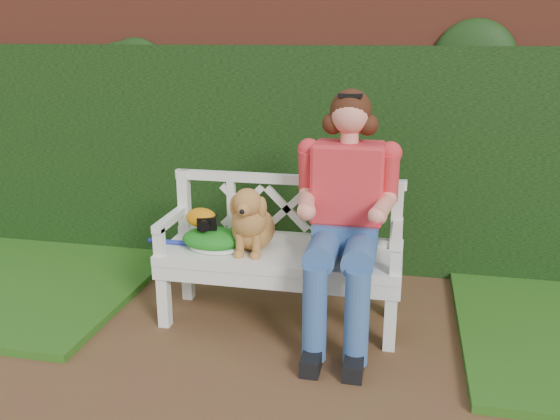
# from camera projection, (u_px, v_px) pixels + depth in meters

# --- Properties ---
(ground) EXTENTS (60.00, 60.00, 0.00)m
(ground) POSITION_uv_depth(u_px,v_px,m) (258.00, 377.00, 3.21)
(ground) COLOR brown
(brick_wall) EXTENTS (10.00, 0.30, 2.20)m
(brick_wall) POSITION_uv_depth(u_px,v_px,m) (315.00, 124.00, 4.67)
(brick_wall) COLOR brown
(brick_wall) RESTS_ON ground
(ivy_hedge) EXTENTS (10.00, 0.18, 1.70)m
(ivy_hedge) POSITION_uv_depth(u_px,v_px,m) (310.00, 160.00, 4.54)
(ivy_hedge) COLOR #244916
(ivy_hedge) RESTS_ON ground
(garden_bench) EXTENTS (1.62, 0.72, 0.48)m
(garden_bench) POSITION_uv_depth(u_px,v_px,m) (280.00, 287.00, 3.76)
(garden_bench) COLOR white
(garden_bench) RESTS_ON ground
(seated_woman) EXTENTS (0.69, 0.89, 1.50)m
(seated_woman) POSITION_uv_depth(u_px,v_px,m) (346.00, 215.00, 3.51)
(seated_woman) COLOR #CE3454
(seated_woman) RESTS_ON ground
(dog) EXTENTS (0.38, 0.46, 0.43)m
(dog) POSITION_uv_depth(u_px,v_px,m) (252.00, 217.00, 3.65)
(dog) COLOR #AB8131
(dog) RESTS_ON garden_bench
(tennis_racket) EXTENTS (0.72, 0.46, 0.03)m
(tennis_racket) POSITION_uv_depth(u_px,v_px,m) (212.00, 245.00, 3.75)
(tennis_racket) COLOR silver
(tennis_racket) RESTS_ON garden_bench
(green_bag) EXTENTS (0.43, 0.35, 0.13)m
(green_bag) POSITION_uv_depth(u_px,v_px,m) (213.00, 238.00, 3.73)
(green_bag) COLOR #29871F
(green_bag) RESTS_ON garden_bench
(camera_item) EXTENTS (0.14, 0.12, 0.08)m
(camera_item) POSITION_uv_depth(u_px,v_px,m) (207.00, 222.00, 3.70)
(camera_item) COLOR black
(camera_item) RESTS_ON green_bag
(baseball_glove) EXTENTS (0.24, 0.21, 0.12)m
(baseball_glove) POSITION_uv_depth(u_px,v_px,m) (201.00, 218.00, 3.72)
(baseball_glove) COLOR #BE710A
(baseball_glove) RESTS_ON green_bag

